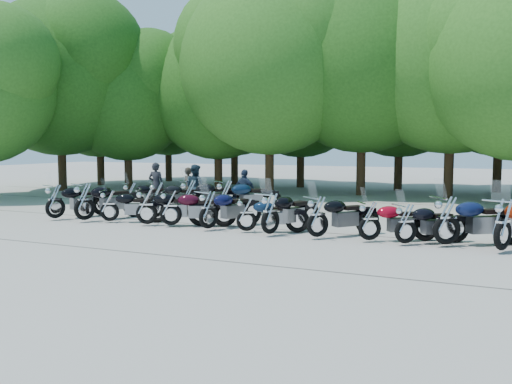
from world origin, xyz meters
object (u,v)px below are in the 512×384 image
at_px(motorcycle_8, 318,215).
at_px(rider_3, 189,188).
at_px(motorcycle_3, 147,205).
at_px(motorcycle_14, 158,196).
at_px(motorcycle_6, 247,213).
at_px(motorcycle_12, 503,223).
at_px(motorcycle_7, 270,212).
at_px(motorcycle_15, 190,195).
at_px(motorcycle_9, 370,219).
at_px(motorcycle_16, 226,196).
at_px(rider_0, 156,185).
at_px(rider_1, 195,187).
at_px(rider_2, 245,191).
at_px(motorcycle_11, 447,218).
at_px(motorcycle_4, 171,206).
at_px(motorcycle_2, 109,204).
at_px(motorcycle_10, 406,222).
at_px(motorcycle_0, 55,200).
at_px(motorcycle_13, 131,195).
at_px(motorcycle_5, 208,208).
at_px(motorcycle_1, 84,200).

bearing_deg(motorcycle_8, rider_3, 5.45).
xyz_separation_m(motorcycle_3, motorcycle_14, (-1.42, 2.74, -0.01)).
bearing_deg(motorcycle_6, motorcycle_12, -116.78).
distance_m(motorcycle_7, motorcycle_15, 5.04).
relative_size(motorcycle_8, motorcycle_12, 0.91).
bearing_deg(motorcycle_12, motorcycle_8, 25.55).
bearing_deg(motorcycle_9, motorcycle_16, 32.24).
relative_size(motorcycle_9, rider_0, 1.19).
height_order(motorcycle_8, rider_3, rider_3).
distance_m(motorcycle_15, rider_1, 1.59).
bearing_deg(motorcycle_7, motorcycle_8, -156.33).
height_order(motorcycle_7, motorcycle_9, motorcycle_7).
relative_size(motorcycle_3, motorcycle_12, 0.91).
distance_m(motorcycle_16, rider_2, 1.23).
xyz_separation_m(motorcycle_7, motorcycle_11, (4.59, 0.29, 0.04)).
xyz_separation_m(motorcycle_4, rider_2, (0.68, 3.90, 0.16)).
relative_size(motorcycle_14, motorcycle_15, 0.90).
bearing_deg(rider_0, motorcycle_9, 149.49).
distance_m(rider_0, rider_3, 1.41).
xyz_separation_m(motorcycle_12, motorcycle_14, (-11.46, 2.82, -0.07)).
bearing_deg(motorcycle_4, rider_1, -6.74).
relative_size(motorcycle_2, motorcycle_3, 0.92).
relative_size(motorcycle_8, rider_3, 1.43).
relative_size(motorcycle_3, rider_2, 1.44).
bearing_deg(motorcycle_10, rider_1, 23.23).
bearing_deg(motorcycle_7, rider_1, -20.59).
distance_m(motorcycle_2, rider_3, 4.31).
bearing_deg(motorcycle_3, motorcycle_0, 68.39).
bearing_deg(motorcycle_8, motorcycle_6, 35.01).
relative_size(motorcycle_4, motorcycle_12, 0.89).
xyz_separation_m(motorcycle_9, rider_1, (-7.54, 4.05, 0.28)).
distance_m(motorcycle_4, rider_2, 3.96).
relative_size(motorcycle_6, motorcycle_7, 0.85).
bearing_deg(motorcycle_9, motorcycle_13, 42.35).
xyz_separation_m(motorcycle_0, rider_1, (2.92, 4.23, 0.20)).
bearing_deg(motorcycle_2, motorcycle_5, -116.40).
xyz_separation_m(motorcycle_13, motorcycle_14, (1.27, -0.09, 0.03)).
bearing_deg(rider_3, rider_1, 169.16).
xyz_separation_m(motorcycle_0, motorcycle_1, (1.21, 0.04, 0.05)).
relative_size(motorcycle_2, motorcycle_6, 1.04).
bearing_deg(rider_2, motorcycle_5, 109.94).
bearing_deg(motorcycle_5, motorcycle_16, -48.84).
bearing_deg(rider_1, motorcycle_13, 49.98).
height_order(motorcycle_11, motorcycle_15, motorcycle_15).
xyz_separation_m(motorcycle_7, motorcycle_14, (-5.62, 2.88, -0.03)).
xyz_separation_m(motorcycle_9, motorcycle_10, (0.92, -0.09, -0.00)).
relative_size(motorcycle_10, motorcycle_11, 0.83).
xyz_separation_m(rider_1, rider_3, (-0.46, 0.29, -0.07)).
bearing_deg(motorcycle_14, motorcycle_10, -151.63).
xyz_separation_m(motorcycle_8, motorcycle_10, (2.30, 0.02, -0.06)).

